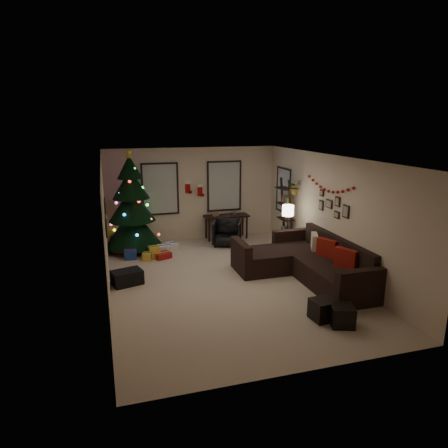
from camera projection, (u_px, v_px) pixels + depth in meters
The scene contains 29 objects.
floor at pixel (227, 281), 8.96m from camera, with size 7.00×7.00×0.00m, color #C9B198.
ceiling at pixel (228, 158), 8.29m from camera, with size 7.00×7.00×0.00m, color white.
wall_back at pixel (193, 194), 11.88m from camera, with size 5.00×5.00×0.00m, color beige.
wall_front at pixel (304, 283), 5.38m from camera, with size 5.00×5.00×0.00m, color beige.
wall_left at pixel (106, 231), 7.94m from camera, with size 7.00×7.00×0.00m, color beige.
wall_right at pixel (331, 214), 9.31m from camera, with size 7.00×7.00×0.00m, color beige.
window_back_left at pixel (160, 189), 11.54m from camera, with size 1.05×0.06×1.50m.
window_back_right at pixel (224, 186), 12.06m from camera, with size 1.05×0.06×1.50m.
window_right_wall at pixel (284, 190), 11.64m from camera, with size 0.06×0.90×1.30m.
christmas_tree at pixel (132, 209), 10.82m from camera, with size 1.51×1.51×2.81m.
presents at pixel (151, 251), 10.62m from camera, with size 1.50×1.01×0.30m.
sofa at pixel (307, 264), 9.14m from camera, with size 2.19×3.15×0.94m.
pillow_red_a at pixel (346, 261), 8.37m from camera, with size 0.13×0.50×0.50m, color maroon.
pillow_red_b at pixel (327, 250), 9.06m from camera, with size 0.13×0.49×0.49m, color maroon.
pillow_cream at pixel (314, 243), 9.59m from camera, with size 0.13×0.45×0.45m, color beige.
ottoman_near at pixel (323, 310), 7.20m from camera, with size 0.39×0.39×0.37m, color black.
ottoman_far at pixel (342, 316), 6.99m from camera, with size 0.39×0.39×0.37m, color black.
desk at pixel (226, 218), 12.06m from camera, with size 1.32×0.47×0.71m.
desk_chair at pixel (227, 233), 11.47m from camera, with size 0.70×0.65×0.72m, color black.
bookshelf at pixel (286, 214), 11.20m from camera, with size 0.30×0.56×1.92m.
potted_plant at pixel (295, 185), 10.56m from camera, with size 0.45×0.39×0.50m, color #4C4C4C.
floor_lamp at pixel (288, 214), 10.28m from camera, with size 0.29×0.29×1.37m.
art_map at pixel (105, 211), 8.60m from camera, with size 0.04×0.60×0.50m.
art_abstract at pixel (106, 226), 7.50m from camera, with size 0.04×0.45×0.35m.
gallery at pixel (333, 206), 9.18m from camera, with size 0.03×1.25×0.54m.
garland at pixel (329, 186), 9.24m from camera, with size 0.08×1.90×0.30m, color #A5140C, non-canonical shape.
stocking_left at pixel (188, 187), 11.77m from camera, with size 0.20×0.05×0.36m.
stocking_right at pixel (200, 190), 11.74m from camera, with size 0.20×0.05×0.36m.
storage_bin at pixel (127, 277), 8.76m from camera, with size 0.63×0.42×0.31m, color black.
Camera 1 is at (-2.44, -8.01, 3.45)m, focal length 32.55 mm.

